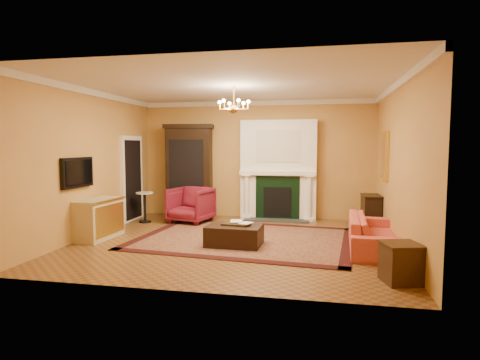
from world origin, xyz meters
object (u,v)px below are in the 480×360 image
(wingback_armchair, at_px, (191,203))
(leather_ottoman, at_px, (235,235))
(pedestal_table, at_px, (145,205))
(console_table, at_px, (371,212))
(commode, at_px, (99,219))
(end_table, at_px, (401,264))
(china_cabinet, at_px, (190,173))
(coral_sofa, at_px, (373,227))

(wingback_armchair, bearing_deg, leather_ottoman, -39.99)
(pedestal_table, bearing_deg, console_table, 4.25)
(pedestal_table, distance_m, commode, 1.75)
(end_table, relative_size, console_table, 0.72)
(wingback_armchair, xyz_separation_m, leather_ottoman, (1.51, -2.02, -0.27))
(wingback_armchair, relative_size, commode, 0.88)
(china_cabinet, height_order, commode, china_cabinet)
(console_table, xyz_separation_m, leather_ottoman, (-2.70, -2.19, -0.16))
(console_table, distance_m, leather_ottoman, 3.48)
(commode, bearing_deg, wingback_armchair, 60.30)
(commode, xyz_separation_m, leather_ottoman, (2.81, -0.06, -0.20))
(wingback_armchair, height_order, leather_ottoman, wingback_armchair)
(end_table, xyz_separation_m, leather_ottoman, (-2.64, 1.54, -0.06))
(end_table, xyz_separation_m, console_table, (0.06, 3.72, 0.10))
(china_cabinet, distance_m, commode, 3.04)
(end_table, bearing_deg, console_table, 89.08)
(china_cabinet, height_order, pedestal_table, china_cabinet)
(coral_sofa, bearing_deg, console_table, -2.73)
(end_table, height_order, leather_ottoman, end_table)
(china_cabinet, height_order, leather_ottoman, china_cabinet)
(china_cabinet, xyz_separation_m, wingback_armchair, (0.29, -0.80, -0.68))
(wingback_armchair, height_order, console_table, wingback_armchair)
(wingback_armchair, bearing_deg, commode, -110.36)
(china_cabinet, relative_size, pedestal_table, 3.12)
(commode, distance_m, leather_ottoman, 2.82)
(china_cabinet, xyz_separation_m, console_table, (4.50, -0.63, -0.79))
(pedestal_table, relative_size, end_table, 1.41)
(commode, height_order, end_table, commode)
(console_table, height_order, leather_ottoman, console_table)
(coral_sofa, bearing_deg, pedestal_table, 76.17)
(coral_sofa, distance_m, end_table, 1.78)
(commode, distance_m, coral_sofa, 5.31)
(commode, bearing_deg, end_table, -12.46)
(wingback_armchair, bearing_deg, end_table, -27.38)
(china_cabinet, height_order, wingback_armchair, china_cabinet)
(china_cabinet, distance_m, pedestal_table, 1.49)
(commode, height_order, console_table, commode)
(coral_sofa, bearing_deg, leather_ottoman, 98.52)
(console_table, relative_size, leather_ottoman, 0.72)
(end_table, bearing_deg, coral_sofa, 94.64)
(wingback_armchair, xyz_separation_m, coral_sofa, (4.01, -1.79, -0.07))
(console_table, bearing_deg, wingback_armchair, 179.97)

